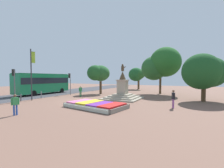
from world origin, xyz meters
TOP-DOWN VIEW (x-y plane):
  - ground_plane at (0.00, 0.00)m, footprint 83.85×83.85m
  - street_asphalt_strip at (-10.90, 0.00)m, footprint 8.08×73.37m
  - flower_planter at (3.73, -2.62)m, footprint 6.29×4.08m
  - statue_monument at (3.80, 3.97)m, footprint 4.76×4.76m
  - traffic_light_near_crossing at (-6.52, -4.38)m, footprint 0.42×0.31m
  - traffic_light_mid_block at (-6.26, 4.63)m, footprint 0.42×0.31m
  - traffic_light_far_corner at (-6.66, 14.84)m, footprint 0.41×0.29m
  - banner_pole at (-6.07, -2.47)m, footprint 0.14×0.69m
  - city_bus at (-11.06, 3.10)m, footprint 2.70×9.69m
  - pedestrian_with_handbag at (-3.10, 3.55)m, footprint 0.33×0.54m
  - pedestrian_near_planter at (-0.12, -7.97)m, footprint 0.34×0.54m
  - pedestrian_crossing_plaza at (10.53, 0.61)m, footprint 0.34×0.54m
  - kerb_bollard_mid_a at (-6.66, -3.56)m, footprint 0.16×0.16m
  - kerb_bollard_mid_b at (-6.62, -0.71)m, footprint 0.13×0.13m
  - park_tree_far_left at (0.32, 21.16)m, footprint 4.21×3.32m
  - park_tree_behind_statue at (7.45, 12.48)m, footprint 6.71×5.61m
  - park_tree_far_right at (-2.57, 7.89)m, footprint 3.59×4.08m
  - park_tree_street_side at (13.61, 6.99)m, footprint 5.17×5.34m

SIDE VIEW (x-z plane):
  - ground_plane at x=0.00m, z-range 0.00..0.00m
  - street_asphalt_strip at x=-10.90m, z-range 0.00..0.01m
  - flower_planter at x=3.73m, z-range -0.02..0.50m
  - kerb_bollard_mid_a at x=-6.66m, z-range 0.02..0.91m
  - kerb_bollard_mid_b at x=-6.62m, z-range 0.02..1.06m
  - statue_monument at x=3.80m, z-range -1.55..3.20m
  - pedestrian_with_handbag at x=-3.10m, z-range 0.12..1.77m
  - pedestrian_near_planter at x=-0.12m, z-range 0.12..1.77m
  - pedestrian_crossing_plaza at x=10.53m, z-range 0.14..1.90m
  - city_bus at x=-11.06m, z-range 0.26..3.86m
  - traffic_light_far_corner at x=-6.66m, z-range 0.71..4.25m
  - traffic_light_mid_block at x=-6.26m, z-range 0.73..4.37m
  - traffic_light_near_crossing at x=-6.52m, z-range 0.77..4.70m
  - banner_pole at x=-6.07m, z-range 0.23..6.81m
  - park_tree_street_side at x=13.61m, z-range 0.73..6.57m
  - park_tree_far_left at x=0.32m, z-range 1.00..6.35m
  - park_tree_far_right at x=-2.57m, z-range 1.15..6.26m
  - park_tree_behind_statue at x=7.45m, z-range 1.14..9.29m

